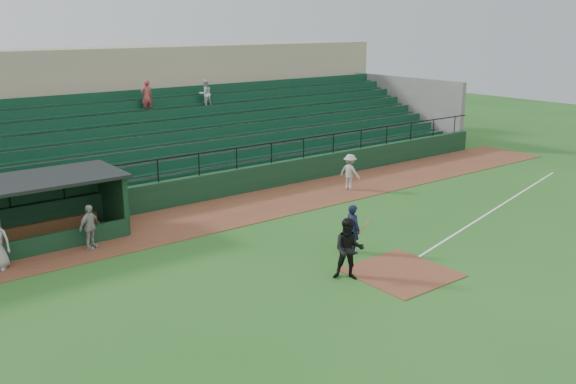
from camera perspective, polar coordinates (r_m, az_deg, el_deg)
ground at (r=21.06m, az=8.39°, el=-6.56°), size 90.00×90.00×0.00m
warning_track at (r=26.87m, az=-3.91°, el=-1.49°), size 40.00×4.00×0.03m
home_plate_dirt at (r=20.43m, az=10.41°, el=-7.32°), size 3.00×3.00×0.03m
foul_line at (r=27.72m, az=18.20°, el=-1.74°), size 17.49×4.44×0.01m
stadium_structure at (r=33.55m, az=-12.10°, el=5.64°), size 38.00×13.08×6.40m
batter_at_plate at (r=21.65m, az=6.01°, el=-3.39°), size 1.01×0.69×1.75m
umpire at (r=19.40m, az=5.63°, el=-5.28°), size 1.22×1.21×1.98m
runner at (r=29.70m, az=5.74°, el=1.86°), size 0.85×1.22×1.72m
dugout_player_a at (r=22.94m, az=-17.85°, el=-3.08°), size 1.02×0.78×1.61m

